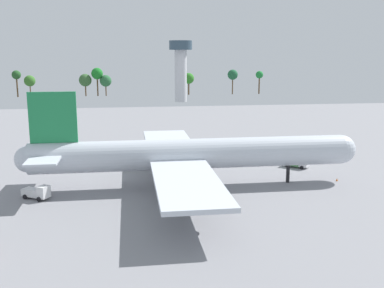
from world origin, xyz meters
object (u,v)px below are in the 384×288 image
(catering_truck, at_px, (297,162))
(safety_cone_nose, at_px, (337,180))
(maintenance_van, at_px, (250,151))
(cargo_loader, at_px, (37,192))
(cargo_airplane, at_px, (189,154))
(safety_cone_tail, at_px, (35,189))
(control_tower, at_px, (181,64))

(catering_truck, height_order, safety_cone_nose, catering_truck)
(maintenance_van, bearing_deg, cargo_loader, -148.64)
(cargo_airplane, bearing_deg, safety_cone_tail, 177.79)
(maintenance_van, height_order, safety_cone_nose, maintenance_van)
(catering_truck, bearing_deg, maintenance_van, 119.10)
(safety_cone_tail, bearing_deg, control_tower, 73.34)
(maintenance_van, xyz_separation_m, catering_truck, (7.28, -13.08, 0.02))
(cargo_loader, height_order, safety_cone_tail, cargo_loader)
(cargo_airplane, height_order, safety_cone_tail, cargo_airplane)
(cargo_loader, relative_size, safety_cone_nose, 9.52)
(cargo_airplane, relative_size, safety_cone_tail, 103.33)
(cargo_loader, distance_m, safety_cone_tail, 4.97)
(cargo_airplane, xyz_separation_m, catering_truck, (25.58, 11.05, -5.09))
(safety_cone_nose, distance_m, safety_cone_tail, 58.03)
(catering_truck, height_order, control_tower, control_tower)
(safety_cone_nose, bearing_deg, maintenance_van, 114.48)
(cargo_loader, bearing_deg, control_tower, 74.27)
(cargo_airplane, distance_m, safety_cone_nose, 30.09)
(maintenance_van, bearing_deg, cargo_airplane, -127.18)
(safety_cone_nose, height_order, control_tower, control_tower)
(cargo_airplane, distance_m, control_tower, 151.07)
(catering_truck, xyz_separation_m, safety_cone_nose, (3.91, -11.50, -0.86))
(catering_truck, bearing_deg, safety_cone_tail, -169.58)
(maintenance_van, height_order, safety_cone_tail, maintenance_van)
(safety_cone_nose, xyz_separation_m, safety_cone_tail, (-58.01, 1.55, 0.03))
(cargo_airplane, distance_m, maintenance_van, 30.71)
(cargo_airplane, relative_size, safety_cone_nose, 114.81)
(catering_truck, bearing_deg, control_tower, 93.98)
(maintenance_van, distance_m, catering_truck, 14.97)
(safety_cone_nose, relative_size, control_tower, 0.02)
(maintenance_van, relative_size, safety_cone_tail, 8.54)
(cargo_loader, bearing_deg, maintenance_van, 31.36)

